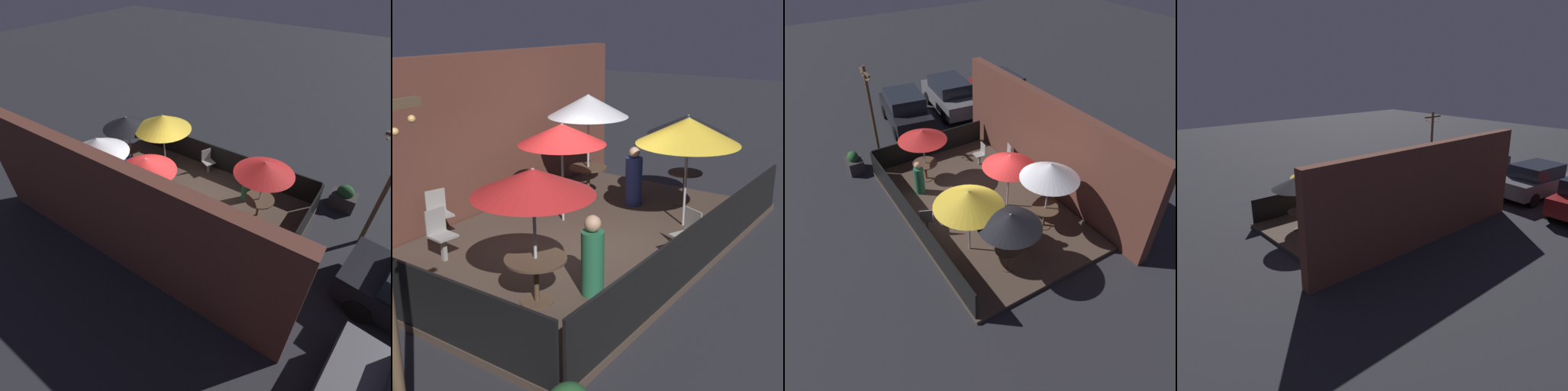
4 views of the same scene
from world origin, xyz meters
TOP-DOWN VIEW (x-y plane):
  - ground_plane at (0.00, 0.00)m, footprint 60.00×60.00m
  - patio_deck at (0.00, 0.00)m, footprint 8.04×5.09m
  - building_wall at (0.00, 2.77)m, footprint 9.64×0.36m
  - fence_front at (0.00, -2.50)m, footprint 7.84×0.05m
  - fence_side_left at (-3.97, 0.00)m, footprint 0.05×4.89m
  - patio_umbrella_0 at (-2.48, -0.90)m, footprint 1.79×1.79m
  - patio_umbrella_1 at (2.02, 1.24)m, footprint 1.83×1.83m
  - patio_umbrella_2 at (2.88, -0.82)m, footprint 1.78×1.78m
  - patio_umbrella_3 at (1.66, -1.37)m, footprint 2.06×2.06m
  - patio_umbrella_4 at (0.50, 0.84)m, footprint 1.80×1.80m
  - dining_table_0 at (-2.48, -0.90)m, footprint 0.94×0.94m
  - dining_table_1 at (2.02, 1.24)m, footprint 0.89×0.89m
  - dining_table_2 at (2.88, -0.82)m, footprint 0.77×0.77m
  - patio_chair_0 at (0.19, -2.11)m, footprint 0.53×0.53m
  - patio_chair_1 at (-2.27, 1.44)m, footprint 0.44×0.44m
  - patio_chair_2 at (-1.60, 2.23)m, footprint 0.49×0.49m
  - patron_0 at (-1.81, -1.45)m, footprint 0.48×0.48m
  - patron_1 at (2.19, 0.12)m, footprint 0.38×0.38m
  - planter_box at (-4.62, -3.04)m, footprint 0.83×0.58m
  - light_post at (-5.52, -1.74)m, footprint 1.10×0.12m
  - parked_car_0 at (-7.24, 0.29)m, footprint 4.07×2.23m
  - parked_car_1 at (-7.64, 2.89)m, footprint 4.23×2.13m
  - parked_car_2 at (-6.83, 5.49)m, footprint 3.86×1.83m

SIDE VIEW (x-z plane):
  - ground_plane at x=0.00m, z-range 0.00..0.00m
  - patio_deck at x=0.00m, z-range 0.00..0.12m
  - planter_box at x=-4.62m, z-range -0.06..0.83m
  - fence_front at x=0.00m, z-range 0.12..1.07m
  - fence_side_left at x=-3.97m, z-range 0.12..1.07m
  - patio_chair_0 at x=0.19m, z-range 0.16..1.06m
  - patio_chair_1 at x=-2.27m, z-range 0.16..1.08m
  - patio_chair_2 at x=-1.60m, z-range 0.17..1.11m
  - dining_table_0 at x=-2.48m, z-range 0.33..1.06m
  - dining_table_2 at x=2.88m, z-range 0.33..1.09m
  - patron_0 at x=-1.81m, z-range 0.07..1.36m
  - dining_table_1 at x=2.02m, z-range 0.34..1.10m
  - patron_1 at x=2.19m, z-range 0.05..1.40m
  - parked_car_2 at x=-6.83m, z-range 0.03..1.65m
  - parked_car_0 at x=-7.24m, z-range 0.03..1.65m
  - parked_car_1 at x=-7.64m, z-range 0.03..1.65m
  - building_wall at x=0.00m, z-range 0.00..3.50m
  - patio_umbrella_2 at x=2.88m, z-range 0.93..2.98m
  - patio_umbrella_4 at x=0.50m, z-range 0.93..2.99m
  - patio_umbrella_0 at x=-2.48m, z-range 0.96..3.05m
  - patio_umbrella_3 at x=1.66m, z-range 0.97..3.20m
  - light_post at x=-5.52m, z-range 0.23..3.99m
  - patio_umbrella_1 at x=2.02m, z-range 1.08..3.51m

